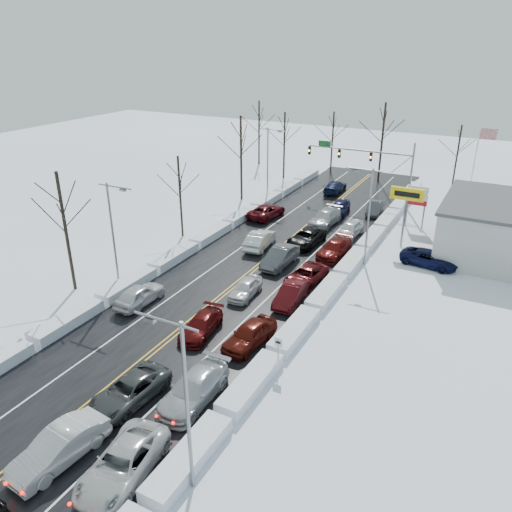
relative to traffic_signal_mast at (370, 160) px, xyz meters
The scene contains 44 objects.
ground 28.73m from the traffic_signal_mast, 97.02° to the right, with size 160.00×160.00×0.00m, color white.
road_surface 26.78m from the traffic_signal_mast, 97.55° to the right, with size 14.00×84.00×0.01m, color black.
snow_bank_left 28.77m from the traffic_signal_mast, 113.03° to the right, with size 1.53×72.00×0.81m, color silver.
snow_bank_right 26.88m from the traffic_signal_mast, 80.92° to the right, with size 1.53×72.00×0.81m, color silver.
traffic_signal_mast is the anchor object (origin of this frame).
tires_plus_sign 13.92m from the traffic_signal_mast, 59.54° to the right, with size 3.20×0.34×6.00m.
used_vehicles_sign 9.50m from the traffic_signal_mast, 40.34° to the right, with size 2.20×0.22×4.65m.
speed_limit_sign 36.51m from the traffic_signal_mast, 82.48° to the right, with size 0.55×0.09×2.35m.
flagpole 11.90m from the traffic_signal_mast, ahead, with size 1.87×1.20×10.00m.
streetlight_se 46.25m from the traffic_signal_mast, 83.98° to the right, with size 3.20×0.25×9.00m.
streetlight_ne 18.63m from the traffic_signal_mast, 74.91° to the right, with size 3.20×0.25×9.00m.
streetlight_sw 34.08m from the traffic_signal_mast, 110.16° to the right, with size 3.20×0.25×9.00m.
streetlight_nw 12.40m from the traffic_signal_mast, 161.23° to the right, with size 3.20×0.25×9.00m.
tree_left_b 37.16m from the traffic_signal_mast, 113.74° to the right, with size 4.00×4.00×10.00m.
tree_left_c 24.38m from the traffic_signal_mast, 124.90° to the right, with size 3.40×3.40×8.50m.
tree_left_d 15.93m from the traffic_signal_mast, 157.76° to the right, with size 4.20×4.20×10.50m.
tree_left_e 15.51m from the traffic_signal_mast, 157.13° to the left, with size 3.80×3.80×9.50m.
tree_far_a 24.63m from the traffic_signal_mast, 150.75° to the left, with size 4.00×4.00×10.00m.
tree_far_b 16.10m from the traffic_signal_mast, 125.98° to the left, with size 3.60×3.60×9.00m.
tree_far_c 11.32m from the traffic_signal_mast, 97.48° to the left, with size 4.40×4.40×11.00m.
tree_far_d 15.16m from the traffic_signal_mast, 55.64° to the left, with size 3.40×3.40×8.50m.
queued_car_1 48.09m from the traffic_signal_mast, 91.95° to the right, with size 1.80×5.15×1.70m, color silver.
queued_car_2 43.10m from the traffic_signal_mast, 92.04° to the right, with size 2.42×5.25×1.46m, color #383B3D.
queued_car_3 35.29m from the traffic_signal_mast, 92.99° to the right, with size 1.88×4.62×1.34m, color #460909.
queued_car_4 29.02m from the traffic_signal_mast, 93.54° to the right, with size 1.64×4.09×1.39m, color silver.
queued_car_5 22.58m from the traffic_signal_mast, 94.61° to the right, with size 1.77×5.08×1.67m, color #434549.
queued_car_6 17.07m from the traffic_signal_mast, 95.41° to the right, with size 2.49×5.39×1.50m, color black.
queued_car_7 11.38m from the traffic_signal_mast, 100.81° to the right, with size 2.30×5.67×1.64m, color #A1A3A9.
queued_car_8 8.01m from the traffic_signal_mast, 106.51° to the right, with size 1.92×4.77×1.63m, color black.
queued_car_10 47.40m from the traffic_signal_mast, 87.82° to the right, with size 2.56×5.55×1.54m, color #BABBBD.
queued_car_11 41.34m from the traffic_signal_mast, 87.59° to the right, with size 2.24×5.50×1.60m, color #ABAFB3.
queued_car_12 34.91m from the traffic_signal_mast, 86.88° to the right, with size 1.91×4.76×1.62m, color #460E09.
queued_car_13 28.40m from the traffic_signal_mast, 85.92° to the right, with size 1.59×4.57×1.50m, color #43080B.
queued_car_14 24.68m from the traffic_signal_mast, 85.94° to the right, with size 2.31×5.01×1.39m, color #4A090C.
queued_car_15 18.40m from the traffic_signal_mast, 83.64° to the right, with size 2.09×5.15×1.49m, color #540D0B.
queued_car_16 13.09m from the traffic_signal_mast, 82.14° to the right, with size 1.86×4.63×1.58m, color silver.
queued_car_17 6.82m from the traffic_signal_mast, 60.48° to the right, with size 1.54×4.40×1.45m, color #414346.
oncoming_car_0 20.39m from the traffic_signal_mast, 105.79° to the right, with size 1.77×5.07×1.67m, color silver.
oncoming_car_1 14.82m from the traffic_signal_mast, 129.37° to the right, with size 2.51×5.45×1.52m, color #500A11.
oncoming_car_2 7.96m from the traffic_signal_mast, 152.25° to the left, with size 2.13×5.24×1.52m, color #0B1333.
oncoming_car_3 34.94m from the traffic_signal_mast, 104.26° to the right, with size 1.88×4.67×1.59m, color silver.
parked_car_0 19.49m from the traffic_signal_mast, 56.21° to the right, with size 2.40×5.20×1.44m, color black.
parked_car_1 18.98m from the traffic_signal_mast, 41.23° to the right, with size 2.23×5.50×1.60m, color #3C3F41.
parked_car_2 14.48m from the traffic_signal_mast, 30.59° to the right, with size 1.98×4.92×1.68m, color black.
Camera 1 is at (19.07, -31.72, 19.48)m, focal length 35.00 mm.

